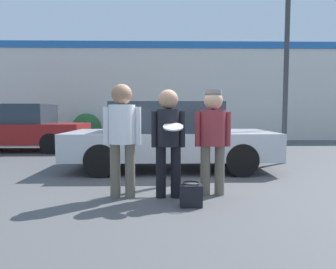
# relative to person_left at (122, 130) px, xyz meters

# --- Properties ---
(ground_plane) EXTENTS (56.00, 56.00, 0.00)m
(ground_plane) POSITION_rel_person_left_xyz_m (0.91, 0.39, -1.01)
(ground_plane) COLOR #4C4C4F
(storefront_building) EXTENTS (24.00, 0.22, 4.40)m
(storefront_building) POSITION_rel_person_left_xyz_m (0.91, 9.15, 1.22)
(storefront_building) COLOR silver
(storefront_building) RESTS_ON ground
(person_left) EXTENTS (0.56, 0.39, 1.68)m
(person_left) POSITION_rel_person_left_xyz_m (0.00, 0.00, 0.00)
(person_left) COLOR #665B4C
(person_left) RESTS_ON ground
(person_middle_with_frisbee) EXTENTS (0.50, 0.55, 1.60)m
(person_middle_with_frisbee) POSITION_rel_person_left_xyz_m (0.68, -0.02, -0.07)
(person_middle_with_frisbee) COLOR black
(person_middle_with_frisbee) RESTS_ON ground
(person_right) EXTENTS (0.55, 0.38, 1.60)m
(person_right) POSITION_rel_person_left_xyz_m (1.36, 0.11, -0.05)
(person_right) COLOR #665B4C
(person_right) RESTS_ON ground
(parked_car_near) EXTENTS (4.46, 1.96, 1.49)m
(parked_car_near) POSITION_rel_person_left_xyz_m (0.74, 2.29, -0.27)
(parked_car_near) COLOR #B7BABF
(parked_car_near) RESTS_ON ground
(parked_car_far) EXTENTS (4.33, 1.82, 1.53)m
(parked_car_far) POSITION_rel_person_left_xyz_m (-4.19, 5.56, -0.25)
(parked_car_far) COLOR maroon
(parked_car_far) RESTS_ON ground
(street_lamp) EXTENTS (1.32, 0.35, 5.85)m
(street_lamp) POSITION_rel_person_left_xyz_m (3.85, 2.95, 2.58)
(street_lamp) COLOR #38383D
(street_lamp) RESTS_ON ground
(shrub) EXTENTS (1.22, 1.22, 1.22)m
(shrub) POSITION_rel_person_left_xyz_m (-2.62, 8.35, -0.40)
(shrub) COLOR #285B2D
(shrub) RESTS_ON ground
(handbag) EXTENTS (0.30, 0.23, 0.33)m
(handbag) POSITION_rel_person_left_xyz_m (0.97, -0.48, -0.85)
(handbag) COLOR black
(handbag) RESTS_ON ground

